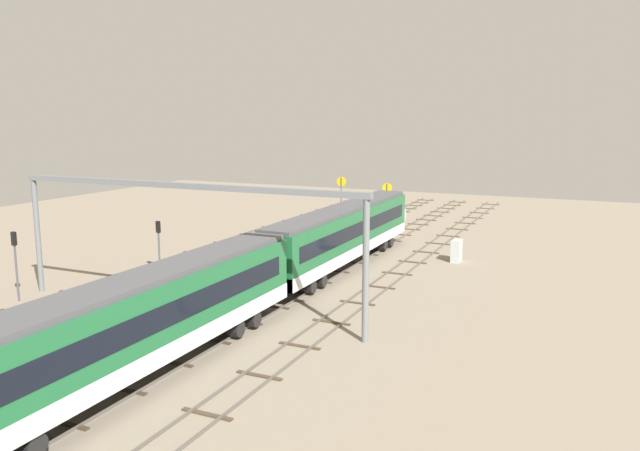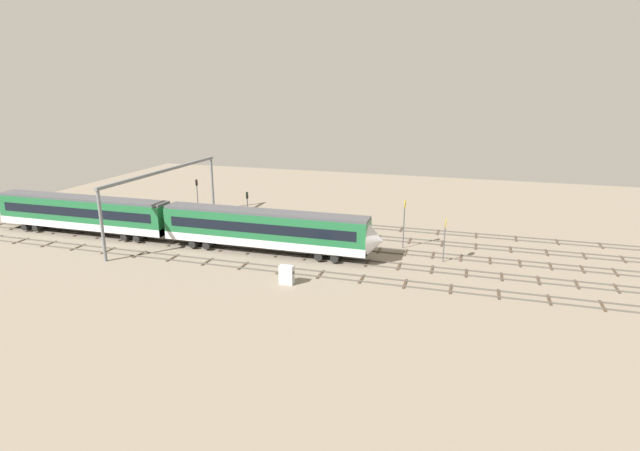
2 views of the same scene
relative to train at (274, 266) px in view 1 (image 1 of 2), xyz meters
The scene contains 13 objects.
ground_plane 14.49m from the train, 19.28° to the left, with size 101.52×101.52×0.00m, color gray.
track_near_foreground 14.48m from the train, 19.28° to the right, with size 85.52×2.40×0.16m.
track_with_train 13.69m from the train, ahead, with size 85.52×2.40×0.16m.
track_middle 14.48m from the train, 19.28° to the left, with size 85.52×2.40×0.16m.
track_second_far 16.61m from the train, 34.97° to the left, with size 85.52×2.40×0.16m.
track_far_background 19.66m from the train, 46.38° to the left, with size 85.52×2.40×0.16m.
train is the anchor object (origin of this frame).
overhead_gantry 6.93m from the train, 129.62° to the left, with size 0.40×24.73×8.18m.
speed_sign_near_foreground 27.42m from the train, 13.53° to the left, with size 0.14×1.04×5.81m.
speed_sign_mid_trackside 31.62m from the train, ahead, with size 0.14×1.10×4.85m.
signal_light_trackside_approach 17.08m from the train, 110.68° to the left, with size 0.31×0.32×4.68m.
signal_light_trackside_departure 12.97m from the train, 72.07° to the left, with size 0.31×0.32×4.11m.
relay_cabinet 19.27m from the train, 24.45° to the right, with size 1.43×0.72×1.86m.
Camera 1 is at (-47.68, -23.57, 12.09)m, focal length 35.18 mm.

